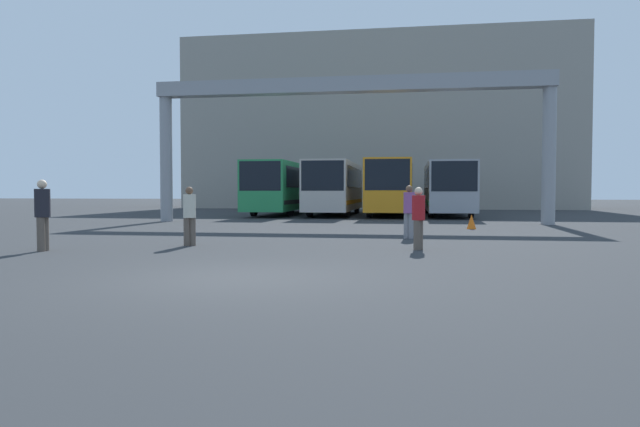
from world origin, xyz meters
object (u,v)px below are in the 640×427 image
object	(u,v)px
pedestrian_near_left	(418,217)
traffic_cone	(471,222)
bus_slot_3	(447,186)
bus_slot_1	(335,185)
bus_slot_0	(285,186)
pedestrian_near_right	(43,213)
pedestrian_far_center	(190,214)
bus_slot_2	(391,185)
pedestrian_near_center	(409,210)

from	to	relation	value
pedestrian_near_left	traffic_cone	distance (m)	8.78
bus_slot_3	pedestrian_near_left	xyz separation A→B (m)	(-2.05, -21.51, -0.98)
bus_slot_1	traffic_cone	bearing A→B (deg)	-60.17
bus_slot_0	pedestrian_near_right	size ratio (longest dim) A/B	6.96
bus_slot_3	traffic_cone	world-z (taller)	bus_slot_3
bus_slot_1	pedestrian_near_left	size ratio (longest dim) A/B	6.55
pedestrian_far_center	bus_slot_2	bearing A→B (deg)	44.85
bus_slot_0	pedestrian_near_right	distance (m)	23.66
pedestrian_near_left	traffic_cone	xyz separation A→B (m)	(2.20, 8.48, -0.56)
bus_slot_1	bus_slot_3	distance (m)	6.98
bus_slot_3	pedestrian_far_center	world-z (taller)	bus_slot_3
bus_slot_1	bus_slot_2	distance (m)	3.52
bus_slot_2	traffic_cone	world-z (taller)	bus_slot_2
bus_slot_2	pedestrian_near_center	xyz separation A→B (m)	(1.18, -17.85, -1.01)
bus_slot_1	traffic_cone	distance (m)	14.36
bus_slot_0	pedestrian_far_center	xyz separation A→B (m)	(2.17, -21.72, -1.02)
bus_slot_2	bus_slot_3	xyz separation A→B (m)	(3.47, 0.09, -0.07)
bus_slot_2	pedestrian_far_center	xyz separation A→B (m)	(-4.78, -21.30, -1.05)
traffic_cone	bus_slot_0	bearing A→B (deg)	128.37
bus_slot_2	pedestrian_near_right	bearing A→B (deg)	-108.76
bus_slot_0	bus_slot_1	world-z (taller)	bus_slot_1
pedestrian_far_center	bus_slot_1	bearing A→B (deg)	53.90
bus_slot_1	traffic_cone	world-z (taller)	bus_slot_1
bus_slot_0	pedestrian_near_left	distance (m)	23.41
bus_slot_3	pedestrian_near_left	distance (m)	21.63
pedestrian_near_left	pedestrian_near_right	xyz separation A→B (m)	(-9.30, -1.78, 0.10)
bus_slot_0	bus_slot_2	size ratio (longest dim) A/B	1.07
bus_slot_2	pedestrian_near_right	size ratio (longest dim) A/B	6.49
pedestrian_near_center	bus_slot_0	bearing A→B (deg)	-40.81
bus_slot_1	pedestrian_near_right	world-z (taller)	bus_slot_1
bus_slot_0	bus_slot_3	xyz separation A→B (m)	(10.42, -0.33, -0.04)
bus_slot_2	bus_slot_3	size ratio (longest dim) A/B	0.98
pedestrian_near_left	pedestrian_far_center	bearing A→B (deg)	116.84
pedestrian_far_center	pedestrian_near_right	distance (m)	3.64
pedestrian_near_right	pedestrian_near_center	bearing A→B (deg)	117.10
bus_slot_1	bus_slot_3	xyz separation A→B (m)	(6.95, 0.65, -0.05)
pedestrian_near_left	pedestrian_near_right	distance (m)	9.47
pedestrian_near_center	bus_slot_2	bearing A→B (deg)	-61.02
pedestrian_near_left	pedestrian_near_right	bearing A→B (deg)	128.77
pedestrian_near_center	pedestrian_near_right	xyz separation A→B (m)	(-9.06, -5.35, 0.05)
bus_slot_0	bus_slot_3	bearing A→B (deg)	-1.80
pedestrian_near_center	bus_slot_1	bearing A→B (deg)	-49.74
bus_slot_0	bus_slot_1	size ratio (longest dim) A/B	1.19
pedestrian_near_right	traffic_cone	bearing A→B (deg)	128.28
bus_slot_1	bus_slot_3	world-z (taller)	bus_slot_1
bus_slot_1	pedestrian_near_center	size ratio (longest dim) A/B	6.22
bus_slot_1	pedestrian_near_left	world-z (taller)	bus_slot_1
pedestrian_near_center	pedestrian_near_left	xyz separation A→B (m)	(0.25, -3.57, -0.04)
pedestrian_far_center	pedestrian_near_right	size ratio (longest dim) A/B	0.91
pedestrian_near_left	pedestrian_far_center	xyz separation A→B (m)	(-6.20, 0.12, 0.01)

